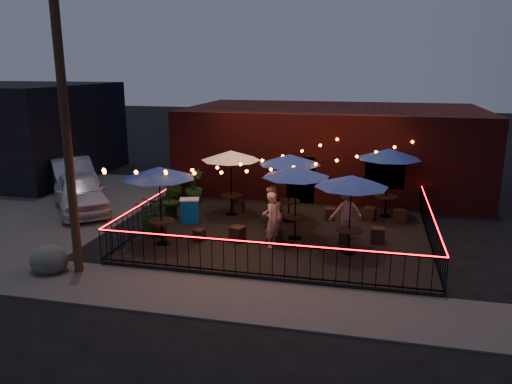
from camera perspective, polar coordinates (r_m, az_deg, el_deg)
ground at (r=16.30m, az=2.01°, el=-7.32°), size 110.00×110.00×0.00m
patio at (r=18.12m, az=3.24°, el=-4.82°), size 10.00×8.00×0.15m
sidewalk at (r=13.39m, az=-0.75°, el=-12.23°), size 18.00×2.50×0.05m
parking_lot at (r=24.78m, az=-24.34°, el=-0.99°), size 11.00×12.00×0.02m
brick_building at (r=25.26m, az=8.71°, el=5.03°), size 14.00×8.00×4.00m
utility_pole at (r=14.95m, az=-20.81°, el=5.67°), size 0.26×0.26×8.00m
fence_front at (r=14.24m, az=0.45°, el=-7.73°), size 10.00×0.04×1.04m
fence_left at (r=19.38m, az=-11.46°, el=-1.98°), size 0.04×8.00×1.04m
fence_right at (r=17.83m, az=19.34°, el=-3.96°), size 0.04×8.00×1.04m
festoon_lights at (r=17.38m, az=-0.10°, el=2.74°), size 10.02×8.72×1.32m
cafe_table_0 at (r=16.56m, az=-11.02°, el=2.07°), size 2.46×2.46×2.65m
cafe_table_1 at (r=19.66m, az=-2.88°, el=4.10°), size 2.77×2.77×2.60m
cafe_table_2 at (r=16.86m, az=4.61°, el=2.22°), size 2.99×2.99×2.56m
cafe_table_3 at (r=18.76m, az=3.85°, el=3.64°), size 2.43×2.43×2.62m
cafe_table_4 at (r=15.74m, az=10.87°, el=1.11°), size 2.71×2.71×2.55m
cafe_table_5 at (r=19.97m, az=14.95°, el=4.14°), size 3.04×3.04×2.73m
bistro_chair_0 at (r=17.93m, az=-10.72°, el=-4.34°), size 0.41×0.41×0.40m
bistro_chair_1 at (r=17.27m, az=-6.48°, el=-4.90°), size 0.42×0.42×0.40m
bistro_chair_2 at (r=20.88m, az=-7.39°, el=-1.40°), size 0.47×0.47×0.48m
bistro_chair_3 at (r=20.33m, az=-2.02°, el=-1.69°), size 0.46×0.46×0.50m
bistro_chair_4 at (r=17.10m, az=-2.14°, el=-4.81°), size 0.56×0.56×0.52m
bistro_chair_5 at (r=16.96m, az=2.17°, el=-5.06°), size 0.52×0.52×0.47m
bistro_chair_6 at (r=19.95m, az=2.47°, el=-2.10°), size 0.43×0.43×0.45m
bistro_chair_7 at (r=19.64m, az=8.46°, el=-2.49°), size 0.42×0.42×0.46m
bistro_chair_8 at (r=17.31m, az=10.07°, el=-4.97°), size 0.36×0.36×0.41m
bistro_chair_9 at (r=17.47m, az=13.72°, el=-4.81°), size 0.47×0.47×0.51m
bistro_chair_10 at (r=19.87m, az=12.88°, el=-2.43°), size 0.54×0.54×0.50m
bistro_chair_11 at (r=19.92m, az=16.09°, el=-2.63°), size 0.48×0.48×0.48m
patron_a at (r=16.42m, az=1.98°, el=-3.19°), size 0.63×0.78×1.84m
patron_b at (r=16.90m, az=1.79°, el=-2.53°), size 0.75×0.95×1.92m
patron_c at (r=17.65m, az=10.24°, el=-2.20°), size 1.35×1.08×1.82m
potted_shrub_a at (r=18.29m, az=-11.65°, el=-2.44°), size 1.46×1.35×1.35m
potted_shrub_b at (r=19.85m, az=-9.52°, el=-0.88°), size 0.81×0.66×1.44m
potted_shrub_c at (r=22.06m, az=-7.11°, el=0.70°), size 0.82×0.82×1.41m
cooler at (r=19.14m, az=-7.58°, el=-2.12°), size 0.85×0.72×0.95m
boulder at (r=16.13m, az=-22.60°, el=-7.20°), size 1.17×1.05×0.79m
car_white at (r=22.21m, az=-19.45°, el=-0.03°), size 4.49×4.94×1.63m
car_silver at (r=25.51m, az=-20.26°, el=1.74°), size 4.67×5.03×1.68m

